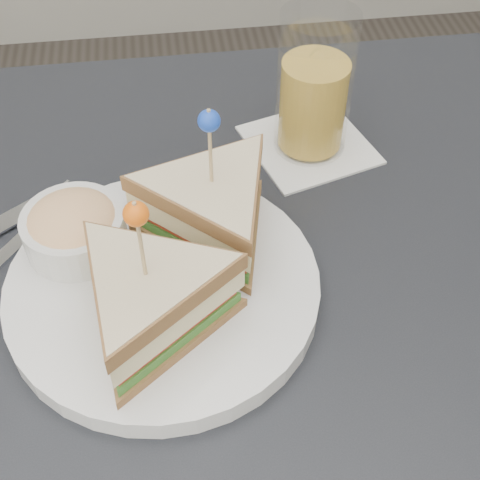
% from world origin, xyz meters
% --- Properties ---
extents(table, '(0.80, 0.80, 0.75)m').
position_xyz_m(table, '(0.00, 0.00, 0.67)').
color(table, black).
rests_on(table, ground).
extents(plate_meal, '(0.33, 0.33, 0.17)m').
position_xyz_m(plate_meal, '(-0.06, 0.00, 0.80)').
color(plate_meal, silver).
rests_on(plate_meal, table).
extents(cutlery_fork, '(0.14, 0.18, 0.01)m').
position_xyz_m(cutlery_fork, '(-0.20, 0.08, 0.75)').
color(cutlery_fork, silver).
rests_on(cutlery_fork, table).
extents(drink_set, '(0.16, 0.16, 0.16)m').
position_xyz_m(drink_set, '(0.11, 0.19, 0.82)').
color(drink_set, silver).
rests_on(drink_set, table).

